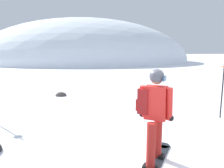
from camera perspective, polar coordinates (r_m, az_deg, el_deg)
name	(u,v)px	position (r m, az deg, el deg)	size (l,w,h in m)	color
ridge_peak_main	(87,61)	(43.99, -7.08, 6.29)	(41.71, 37.54, 17.02)	white
snowboarder_main	(154,114)	(3.68, 11.53, -8.30)	(1.34, 1.42, 1.71)	black
piste_marker_far	(223,84)	(6.97, 28.44, -0.04)	(0.20, 0.20, 1.81)	black
rock_mid	(61,96)	(9.70, -14.01, -3.20)	(0.50, 0.43, 0.35)	#4C4742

